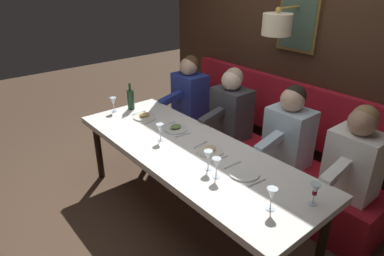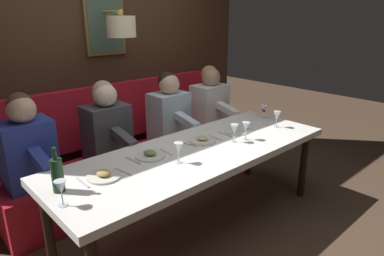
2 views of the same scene
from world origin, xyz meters
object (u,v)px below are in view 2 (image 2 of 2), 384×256
object	(u,v)px
wine_glass_2	(179,149)
wine_glass_0	(277,116)
diner_near	(169,111)
diner_far	(27,144)
wine_glass_4	(246,127)
diner_nearest	(210,101)
diner_middle	(107,125)
wine_glass_3	(234,129)
wine_bottle	(57,175)
wine_glass_5	(264,108)
wine_glass_1	(61,188)
dining_table	(198,156)

from	to	relation	value
wine_glass_2	wine_glass_0	bearing A→B (deg)	-90.41
diner_near	wine_glass_2	xyz separation A→B (m)	(-0.98, 0.71, 0.04)
diner_near	diner_far	world-z (taller)	same
wine_glass_2	wine_glass_4	distance (m)	0.77
diner_nearest	wine_glass_4	bearing A→B (deg)	150.49
diner_middle	wine_glass_3	distance (m)	1.20
wine_glass_3	wine_bottle	world-z (taller)	wine_bottle
wine_glass_5	wine_glass_0	bearing A→B (deg)	150.39
wine_glass_1	wine_bottle	distance (m)	0.19
dining_table	wine_bottle	world-z (taller)	wine_bottle
diner_nearest	wine_bottle	size ratio (longest dim) A/B	2.64
wine_glass_1	wine_bottle	bearing A→B (deg)	-16.60
wine_glass_3	diner_far	bearing A→B (deg)	55.59
wine_glass_0	wine_glass_2	distance (m)	1.28
diner_middle	wine_glass_4	distance (m)	1.30
wine_glass_4	wine_glass_1	bearing A→B (deg)	89.10
diner_near	wine_glass_1	bearing A→B (deg)	121.35
dining_table	diner_nearest	world-z (taller)	diner_nearest
diner_nearest	wine_glass_3	distance (m)	1.20
diner_near	wine_glass_3	size ratio (longest dim) A/B	4.82
diner_far	wine_glass_0	size ratio (longest dim) A/B	4.82
wine_glass_5	wine_glass_1	bearing A→B (deg)	96.17
wine_glass_4	wine_bottle	bearing A→B (deg)	82.51
wine_glass_2	wine_glass_1	bearing A→B (deg)	89.86
wine_glass_5	wine_bottle	bearing A→B (deg)	91.64
dining_table	diner_nearest	distance (m)	1.38
diner_far	wine_glass_3	distance (m)	1.73
wine_glass_1	wine_glass_2	bearing A→B (deg)	-90.14
diner_near	wine_glass_4	size ratio (longest dim) A/B	4.82
diner_near	wine_glass_1	size ratio (longest dim) A/B	4.82
diner_middle	wine_bottle	xyz separation A→B (m)	(-0.79, 0.79, 0.04)
wine_glass_1	wine_glass_3	xyz separation A→B (m)	(0.00, -1.55, 0.00)
dining_table	wine_glass_5	distance (m)	1.16
wine_glass_3	wine_glass_5	size ratio (longest dim) A/B	1.00
diner_middle	diner_far	world-z (taller)	same
wine_glass_1	wine_glass_2	size ratio (longest dim) A/B	1.00
diner_far	wine_bottle	size ratio (longest dim) A/B	2.64
diner_middle	diner_far	size ratio (longest dim) A/B	1.00
wine_bottle	wine_glass_1	bearing A→B (deg)	163.40
wine_glass_2	wine_glass_3	size ratio (longest dim) A/B	1.00
dining_table	wine_glass_3	bearing A→B (deg)	-104.86
wine_glass_1	diner_far	bearing A→B (deg)	-7.24
diner_nearest	diner_middle	bearing A→B (deg)	90.00
dining_table	wine_glass_1	size ratio (longest dim) A/B	15.45
wine_glass_1	wine_glass_4	distance (m)	1.67
diner_near	diner_far	distance (m)	1.48
diner_middle	wine_glass_4	size ratio (longest dim) A/B	4.82
dining_table	wine_glass_0	world-z (taller)	wine_glass_0
wine_glass_5	diner_near	bearing A→B (deg)	44.69
diner_far	wine_glass_0	distance (m)	2.28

